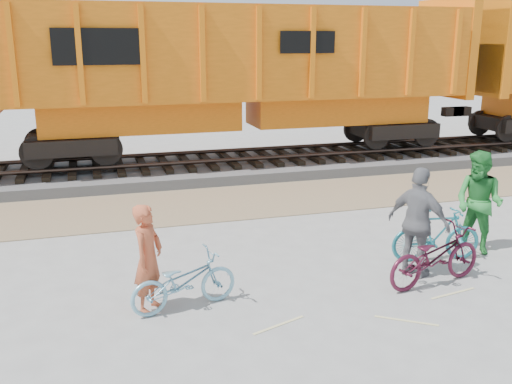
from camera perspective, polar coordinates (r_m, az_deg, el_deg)
ground at (r=9.29m, az=6.63°, el=-10.04°), size 120.00×120.00×0.00m
gravel_strip at (r=14.19m, az=-2.04°, el=-0.97°), size 120.00×3.00×0.02m
ballast_bed at (r=17.46m, az=-4.92°, el=2.51°), size 120.00×4.00×0.30m
track at (r=17.39m, az=-4.95°, el=3.55°), size 120.00×2.60×0.24m
hopper_car_center at (r=17.35m, az=-1.24°, el=12.01°), size 14.00×3.13×4.65m
bicycle_blue at (r=8.65m, az=-7.22°, el=-8.84°), size 1.74×0.91×0.87m
bicycle_teal at (r=10.84m, az=17.59°, el=-4.10°), size 1.71×0.73×1.00m
bicycle_maroon at (r=9.82m, az=17.47°, el=-6.14°), size 1.96×0.99×0.98m
person_solo at (r=8.54m, az=-10.74°, el=-6.53°), size 0.66×0.71×1.64m
person_man at (r=11.43m, az=21.39°, el=-0.99°), size 1.06×1.16×1.94m
person_woman at (r=9.93m, az=15.93°, el=-2.99°), size 0.95×1.19×1.89m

